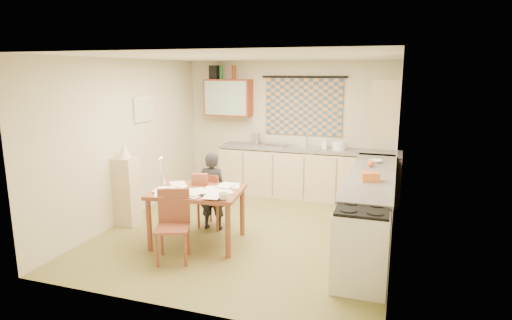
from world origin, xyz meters
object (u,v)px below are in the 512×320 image
(counter_back, at_px, (307,173))
(dining_table, at_px, (198,216))
(chair_far, at_px, (213,210))
(stove, at_px, (361,248))
(shelf_stand, at_px, (127,191))
(counter_right, at_px, (370,205))
(person, at_px, (212,191))

(counter_back, relative_size, dining_table, 2.58)
(counter_back, xyz_separation_m, dining_table, (-0.96, -2.62, -0.07))
(chair_far, bearing_deg, counter_back, -108.20)
(stove, height_order, chair_far, stove)
(dining_table, relative_size, shelf_stand, 1.22)
(counter_right, relative_size, stove, 3.28)
(shelf_stand, bearing_deg, dining_table, -13.29)
(shelf_stand, bearing_deg, person, 9.98)
(dining_table, bearing_deg, chair_far, 87.52)
(stove, relative_size, dining_table, 0.70)
(chair_far, xyz_separation_m, person, (0.02, -0.07, 0.32))
(person, bearing_deg, shelf_stand, 3.42)
(chair_far, bearing_deg, stove, 161.15)
(counter_right, relative_size, dining_table, 2.31)
(chair_far, bearing_deg, shelf_stand, 21.38)
(person, bearing_deg, stove, 147.32)
(dining_table, bearing_deg, counter_right, 17.62)
(stove, bearing_deg, counter_back, 111.45)
(dining_table, xyz_separation_m, person, (-0.03, 0.55, 0.20))
(counter_right, height_order, dining_table, counter_right)
(counter_right, distance_m, person, 2.28)
(counter_back, xyz_separation_m, stove, (1.25, -3.17, -0.00))
(counter_right, relative_size, chair_far, 3.47)
(dining_table, distance_m, chair_far, 0.62)
(person, relative_size, shelf_stand, 1.11)
(counter_back, height_order, counter_right, same)
(counter_back, height_order, shelf_stand, shelf_stand)
(counter_back, xyz_separation_m, chair_far, (-1.01, -2.01, -0.19))
(shelf_stand, bearing_deg, counter_back, 45.15)
(chair_far, bearing_deg, dining_table, 102.91)
(counter_back, distance_m, stove, 3.41)
(counter_right, height_order, shelf_stand, shelf_stand)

